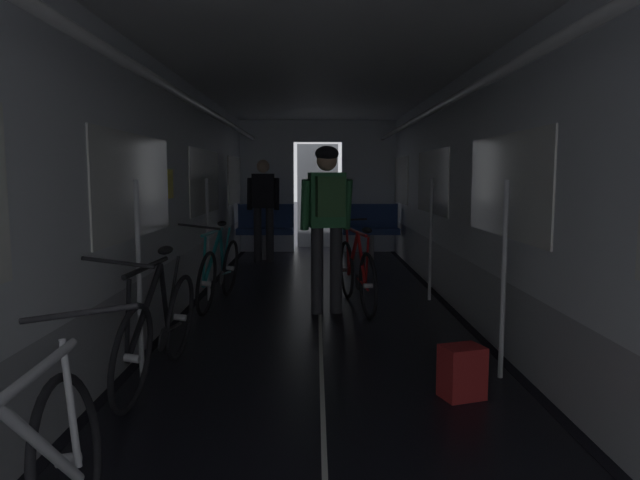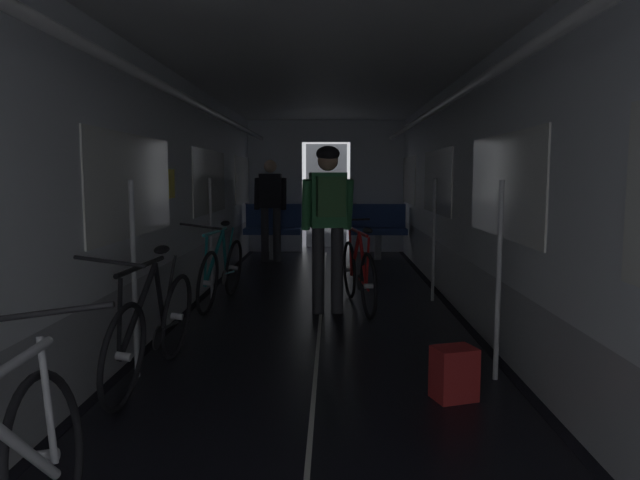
{
  "view_description": "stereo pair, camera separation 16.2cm",
  "coord_description": "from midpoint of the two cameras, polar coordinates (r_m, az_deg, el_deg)",
  "views": [
    {
      "loc": [
        -0.04,
        -1.9,
        1.43
      ],
      "look_at": [
        0.0,
        3.7,
        0.81
      ],
      "focal_mm": 32.76,
      "sensor_mm": 36.0,
      "label": 1
    },
    {
      "loc": [
        0.12,
        -1.9,
        1.43
      ],
      "look_at": [
        0.0,
        3.7,
        0.81
      ],
      "focal_mm": 32.76,
      "sensor_mm": 36.0,
      "label": 2
    }
  ],
  "objects": [
    {
      "name": "bench_seat_far_left",
      "position": [
        10.06,
        -5.81,
        1.36
      ],
      "size": [
        0.98,
        0.51,
        0.95
      ],
      "color": "gray",
      "rests_on": "ground"
    },
    {
      "name": "bench_seat_far_right",
      "position": [
        10.05,
        4.46,
        1.37
      ],
      "size": [
        0.98,
        0.51,
        0.95
      ],
      "color": "gray",
      "rests_on": "ground"
    },
    {
      "name": "person_standing_near_bench",
      "position": [
        9.66,
        -6.03,
        3.58
      ],
      "size": [
        0.53,
        0.23,
        1.69
      ],
      "color": "#2D2D33",
      "rests_on": "ground"
    },
    {
      "name": "bicycle_black",
      "position": [
        4.24,
        -16.57,
        -8.25
      ],
      "size": [
        0.44,
        1.69,
        0.95
      ],
      "color": "black",
      "rests_on": "ground"
    },
    {
      "name": "train_car_shell",
      "position": [
        5.51,
        -0.85,
        9.11
      ],
      "size": [
        3.14,
        12.34,
        2.57
      ],
      "color": "black",
      "rests_on": "ground"
    },
    {
      "name": "person_cyclist_aisle",
      "position": [
        5.97,
        -0.07,
        2.88
      ],
      "size": [
        0.56,
        0.43,
        1.73
      ],
      "color": "#2D2D33",
      "rests_on": "ground"
    },
    {
      "name": "bicycle_red_in_aisle",
      "position": [
        6.32,
        2.87,
        -3.21
      ],
      "size": [
        0.44,
        1.68,
        0.94
      ],
      "color": "black",
      "rests_on": "ground"
    },
    {
      "name": "backpack_on_floor",
      "position": [
        3.94,
        12.54,
        -12.48
      ],
      "size": [
        0.31,
        0.27,
        0.34
      ],
      "primitive_type": "cube",
      "rotation": [
        0.0,
        0.0,
        0.32
      ],
      "color": "maroon",
      "rests_on": "ground"
    },
    {
      "name": "bicycle_teal",
      "position": [
        6.56,
        -10.55,
        -2.97
      ],
      "size": [
        0.46,
        1.69,
        0.95
      ],
      "color": "black",
      "rests_on": "ground"
    }
  ]
}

